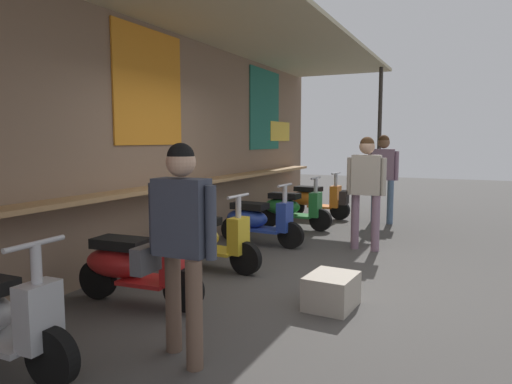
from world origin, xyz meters
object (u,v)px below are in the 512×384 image
object	(u,v)px
scooter_green	(290,208)
shopper_browsing	(383,169)
scooter_yellow	(206,238)
scooter_red	(132,265)
merchandise_crate	(332,291)
scooter_orange	(313,199)
shopper_with_handbag	(180,231)
shopper_passing	(365,182)
scooter_blue	(256,220)

from	to	relation	value
scooter_green	shopper_browsing	bearing A→B (deg)	44.80
scooter_yellow	shopper_browsing	world-z (taller)	shopper_browsing
scooter_red	merchandise_crate	size ratio (longest dim) A/B	2.61
scooter_yellow	scooter_red	bearing A→B (deg)	-85.95
scooter_yellow	scooter_orange	distance (m)	4.34
scooter_red	shopper_with_handbag	xyz separation A→B (m)	(-0.79, -1.12, 0.57)
scooter_green	shopper_passing	xyz separation A→B (m)	(-1.11, -1.58, 0.63)
merchandise_crate	scooter_orange	bearing A→B (deg)	19.95
scooter_blue	shopper_with_handbag	distance (m)	3.92
merchandise_crate	shopper_with_handbag	bearing A→B (deg)	155.15
scooter_red	scooter_blue	xyz separation A→B (m)	(2.92, 0.00, 0.00)
shopper_with_handbag	merchandise_crate	size ratio (longest dim) A/B	2.97
scooter_green	scooter_blue	bearing A→B (deg)	-88.48
scooter_blue	scooter_orange	distance (m)	2.83
shopper_passing	scooter_yellow	bearing A→B (deg)	-42.33
shopper_passing	scooter_red	bearing A→B (deg)	-27.91
scooter_red	merchandise_crate	xyz separation A→B (m)	(0.73, -1.82, -0.23)
scooter_green	shopper_passing	size ratio (longest dim) A/B	0.84
scooter_orange	shopper_passing	world-z (taller)	shopper_passing
scooter_red	scooter_green	bearing A→B (deg)	86.04
scooter_yellow	merchandise_crate	world-z (taller)	scooter_yellow
scooter_yellow	scooter_green	xyz separation A→B (m)	(2.99, 0.00, 0.00)
shopper_browsing	shopper_passing	world-z (taller)	shopper_browsing
scooter_blue	shopper_with_handbag	xyz separation A→B (m)	(-3.71, -1.12, 0.57)
scooter_orange	merchandise_crate	distance (m)	5.35
scooter_orange	shopper_browsing	bearing A→B (deg)	3.32
scooter_blue	merchandise_crate	distance (m)	2.86
shopper_browsing	merchandise_crate	bearing A→B (deg)	-0.91
merchandise_crate	scooter_yellow	bearing A→B (deg)	69.51
scooter_red	scooter_blue	bearing A→B (deg)	86.04
merchandise_crate	shopper_browsing	bearing A→B (deg)	4.70
scooter_yellow	scooter_orange	size ratio (longest dim) A/B	1.00
scooter_yellow	merchandise_crate	xyz separation A→B (m)	(-0.68, -1.82, -0.23)
scooter_green	scooter_red	bearing A→B (deg)	-88.48
shopper_with_handbag	shopper_passing	size ratio (longest dim) A/B	0.96
scooter_orange	shopper_with_handbag	size ratio (longest dim) A/B	0.88
scooter_red	scooter_orange	bearing A→B (deg)	86.04
scooter_blue	scooter_green	world-z (taller)	same
scooter_yellow	shopper_with_handbag	world-z (taller)	shopper_with_handbag
scooter_red	scooter_green	world-z (taller)	same
shopper_passing	shopper_with_handbag	bearing A→B (deg)	-8.63
scooter_red	scooter_yellow	xyz separation A→B (m)	(1.41, -0.00, 0.00)
scooter_blue	shopper_browsing	xyz separation A→B (m)	(2.81, -1.41, 0.68)
shopper_with_handbag	merchandise_crate	xyz separation A→B (m)	(1.52, -0.70, -0.80)
shopper_with_handbag	shopper_passing	distance (m)	4.10
shopper_browsing	merchandise_crate	xyz separation A→B (m)	(-5.00, -0.41, -0.91)
scooter_blue	shopper_passing	world-z (taller)	shopper_passing
scooter_yellow	scooter_green	world-z (taller)	same
shopper_passing	merchandise_crate	xyz separation A→B (m)	(-2.56, -0.24, -0.85)
scooter_yellow	scooter_green	distance (m)	2.99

